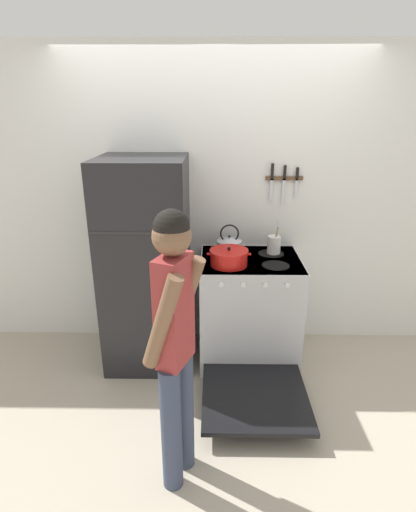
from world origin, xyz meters
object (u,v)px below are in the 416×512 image
(refrigerator, at_px, (146,265))
(person, at_px, (174,340))
(stove_range, at_px, (249,311))
(dutch_oven_pot, at_px, (228,257))
(tea_kettle, at_px, (229,245))
(utensil_jar, at_px, (274,244))

(refrigerator, distance_m, person, 1.27)
(person, bearing_deg, stove_range, -0.64)
(refrigerator, height_order, stove_range, refrigerator)
(stove_range, xyz_separation_m, dutch_oven_pot, (-0.18, -0.10, 0.52))
(tea_kettle, bearing_deg, dutch_oven_pot, -92.99)
(refrigerator, distance_m, tea_kettle, 0.70)
(refrigerator, xyz_separation_m, dutch_oven_pot, (0.66, -0.12, 0.11))
(refrigerator, relative_size, person, 1.06)
(stove_range, bearing_deg, dutch_oven_pot, -152.27)
(person, bearing_deg, dutch_oven_pot, 5.97)
(utensil_jar, distance_m, person, 1.54)
(dutch_oven_pot, bearing_deg, utensil_jar, 35.48)
(dutch_oven_pot, distance_m, person, 1.14)
(dutch_oven_pot, bearing_deg, stove_range, 27.73)
(tea_kettle, distance_m, utensil_jar, 0.37)
(utensil_jar, bearing_deg, stove_range, -138.63)
(tea_kettle, relative_size, person, 0.16)
(refrigerator, height_order, person, refrigerator)
(tea_kettle, bearing_deg, refrigerator, -167.81)
(refrigerator, height_order, utensil_jar, refrigerator)
(stove_range, relative_size, dutch_oven_pot, 4.11)
(stove_range, height_order, utensil_jar, utensil_jar)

